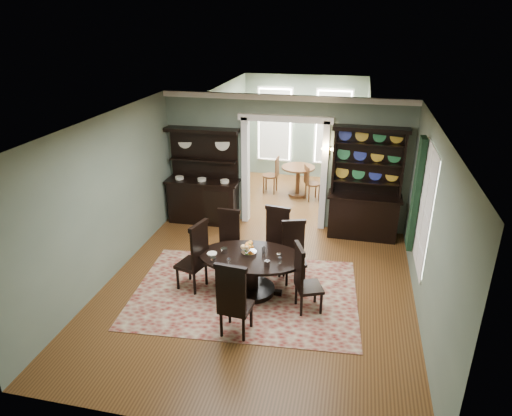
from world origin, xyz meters
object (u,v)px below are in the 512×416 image
(dining_table, at_px, (252,267))
(parlor_table, at_px, (298,177))
(welsh_dresser, at_px, (365,198))
(sideboard, at_px, (204,190))

(dining_table, xyz_separation_m, parlor_table, (0.16, 4.84, 0.03))
(welsh_dresser, relative_size, parlor_table, 2.76)
(dining_table, height_order, welsh_dresser, welsh_dresser)
(dining_table, bearing_deg, sideboard, 121.18)
(dining_table, xyz_separation_m, sideboard, (-1.79, 2.74, 0.27))
(dining_table, relative_size, sideboard, 0.85)
(dining_table, distance_m, welsh_dresser, 3.34)
(sideboard, xyz_separation_m, welsh_dresser, (3.67, -0.01, 0.11))
(dining_table, relative_size, parlor_table, 2.13)
(sideboard, distance_m, parlor_table, 2.87)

